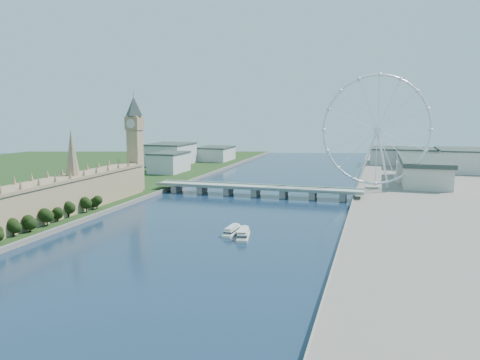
% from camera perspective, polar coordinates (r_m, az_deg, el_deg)
% --- Properties ---
extents(ground, '(2000.00, 2000.00, 0.00)m').
position_cam_1_polar(ground, '(225.55, -18.29, -14.87)').
color(ground, '#1C3F50').
rests_on(ground, ground).
extents(tree_row, '(8.70, 216.70, 21.64)m').
position_cam_1_polar(tree_row, '(346.39, -26.87, -5.57)').
color(tree_row, black).
rests_on(tree_row, ground).
extents(parliament_range, '(24.00, 200.00, 70.00)m').
position_cam_1_polar(parliament_range, '(426.37, -19.59, -1.45)').
color(parliament_range, tan).
rests_on(parliament_range, ground).
extents(big_ben, '(20.02, 20.02, 110.00)m').
position_cam_1_polar(big_ben, '(512.22, -12.73, 5.80)').
color(big_ben, tan).
rests_on(big_ben, ground).
extents(westminster_bridge, '(220.00, 22.00, 9.50)m').
position_cam_1_polar(westminster_bridge, '(491.06, 1.95, -1.14)').
color(westminster_bridge, gray).
rests_on(westminster_bridge, ground).
extents(london_eye, '(113.60, 39.12, 124.30)m').
position_cam_1_polar(london_eye, '(524.41, 16.41, 5.83)').
color(london_eye, silver).
rests_on(london_eye, ground).
extents(county_hall, '(54.00, 144.00, 35.00)m').
position_cam_1_polar(county_hall, '(607.65, 21.37, -0.51)').
color(county_hall, beige).
rests_on(county_hall, ground).
extents(city_skyline, '(505.00, 280.00, 32.00)m').
position_cam_1_polar(city_skyline, '(737.01, 10.02, 2.72)').
color(city_skyline, beige).
rests_on(city_skyline, ground).
extents(tour_boat_near, '(8.15, 28.39, 6.20)m').
position_cam_1_polar(tour_boat_near, '(338.47, -0.98, -6.62)').
color(tour_boat_near, silver).
rests_on(tour_boat_near, ground).
extents(tour_boat_far, '(13.72, 31.67, 6.80)m').
position_cam_1_polar(tour_boat_far, '(328.43, 0.40, -7.08)').
color(tour_boat_far, beige).
rests_on(tour_boat_far, ground).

